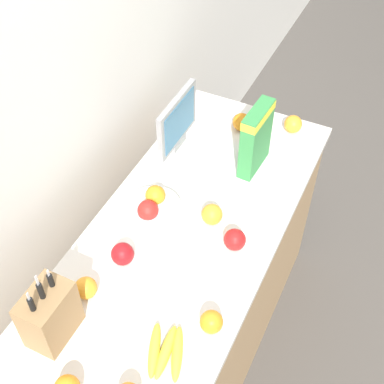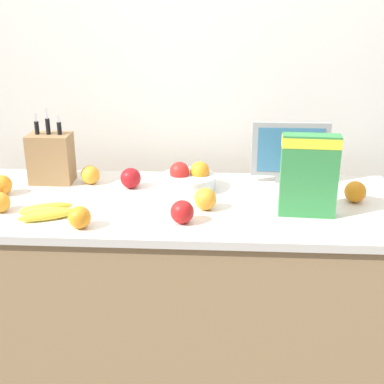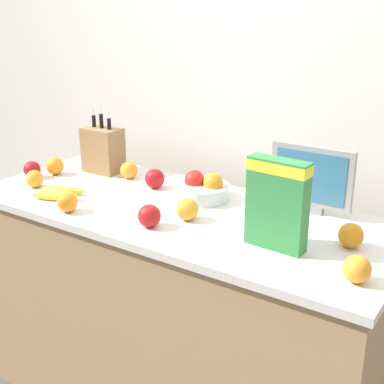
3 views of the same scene
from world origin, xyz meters
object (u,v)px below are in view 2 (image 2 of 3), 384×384
fruit_bowl (189,179)px  orange_by_cereal (205,199)px  knife_block (51,158)px  apple_front (131,178)px  banana_bunch (46,212)px  apple_by_knife_block (182,212)px  cereal_box (309,172)px  orange_mid_right (0,202)px  small_monitor (290,151)px  orange_front_center (90,175)px  orange_back_center (355,192)px  orange_front_left (2,185)px  orange_mid_left (80,217)px

fruit_bowl → orange_by_cereal: (0.07, -0.22, 0.00)m
knife_block → apple_front: 0.35m
banana_bunch → apple_by_knife_block: 0.49m
cereal_box → orange_by_cereal: cereal_box is taller
apple_front → orange_mid_right: size_ratio=1.12×
knife_block → small_monitor: size_ratio=0.99×
small_monitor → orange_front_center: bearing=-175.5°
fruit_bowl → apple_by_knife_block: size_ratio=2.67×
knife_block → orange_front_center: bearing=-5.2°
fruit_bowl → orange_mid_right: fruit_bowl is taller
apple_by_knife_block → orange_back_center: size_ratio=1.01×
small_monitor → cereal_box: 0.35m
knife_block → banana_bunch: 0.38m
knife_block → orange_mid_right: (-0.09, -0.33, -0.07)m
fruit_bowl → orange_front_left: (-0.73, -0.11, -0.00)m
small_monitor → banana_bunch: size_ratio=1.52×
orange_mid_left → orange_front_left: size_ratio=0.98×
small_monitor → cereal_box: bearing=-86.0°
orange_back_center → orange_mid_right: (-1.31, -0.17, -0.00)m
fruit_bowl → orange_by_cereal: fruit_bowl is taller
knife_block → orange_front_left: size_ratio=3.95×
knife_block → orange_front_left: bearing=-133.9°
orange_back_center → apple_by_knife_block: bearing=-160.1°
small_monitor → apple_front: small_monitor is taller
banana_bunch → orange_front_center: (0.08, 0.35, 0.02)m
cereal_box → orange_mid_right: size_ratio=3.98×
orange_mid_left → banana_bunch: bearing=148.3°
fruit_bowl → banana_bunch: (-0.49, -0.31, -0.02)m
apple_front → orange_front_center: 0.18m
banana_bunch → orange_mid_left: 0.17m
knife_block → orange_front_center: knife_block is taller
fruit_bowl → orange_front_left: fruit_bowl is taller
fruit_bowl → apple_front: bearing=-178.5°
orange_back_center → small_monitor: bearing=137.3°
orange_back_center → orange_front_left: size_ratio=1.03×
orange_mid_left → apple_front: bearing=74.7°
knife_block → banana_bunch: (0.08, -0.36, -0.09)m
orange_mid_right → apple_by_knife_block: bearing=-5.2°
knife_block → cereal_box: bearing=-16.3°
orange_front_left → small_monitor: bearing=10.4°
apple_by_knife_block → cereal_box: bearing=12.3°
banana_bunch → small_monitor: bearing=24.5°
apple_front → orange_back_center: apple_front is taller
apple_by_knife_block → orange_mid_right: 0.67m
orange_mid_left → orange_front_left: 0.48m
orange_mid_right → orange_mid_left: size_ratio=0.96×
orange_back_center → orange_front_center: (-1.05, 0.14, -0.00)m
orange_back_center → orange_mid_left: (-0.99, -0.29, -0.00)m
small_monitor → apple_by_knife_block: bearing=-133.2°
knife_block → small_monitor: 0.99m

